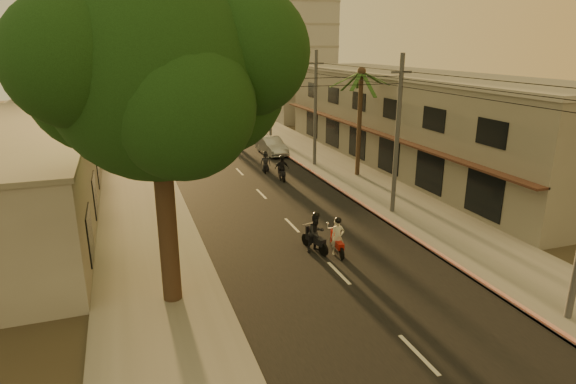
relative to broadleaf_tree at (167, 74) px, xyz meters
name	(u,v)px	position (x,y,z in m)	size (l,w,h in m)	color
ground	(360,295)	(6.61, -2.14, -8.48)	(160.00, 160.00, 0.00)	#383023
road	(240,172)	(6.61, 17.86, -8.47)	(10.00, 140.00, 0.02)	black
sidewalk_right	(329,164)	(14.11, 17.86, -8.42)	(5.00, 140.00, 0.12)	slate
sidewalk_left	(138,180)	(-0.89, 17.86, -8.42)	(5.00, 140.00, 0.12)	slate
curb_stripe	(327,182)	(11.71, 12.86, -8.38)	(0.20, 60.00, 0.20)	red
shophouse_row	(414,119)	(20.57, 15.86, -4.83)	(8.80, 34.20, 7.30)	gray
left_building	(16,174)	(-7.37, 11.86, -5.88)	(8.20, 24.20, 5.20)	#A19C91
distant_tower	(285,11)	(22.61, 53.86, 5.52)	(12.10, 12.10, 28.00)	#B7B5B2
broadleaf_tree	(167,74)	(0.00, 0.00, 0.00)	(9.60, 8.70, 12.10)	black
palm_tree	(361,78)	(14.61, 13.86, -1.33)	(5.00, 5.00, 8.20)	black
utility_poles	(316,83)	(12.81, 17.86, -1.94)	(1.20, 48.26, 9.00)	#38383A
filler_right	(298,95)	(20.61, 42.86, -5.48)	(8.00, 14.00, 6.00)	#A19C91
filler_left_near	(56,125)	(-7.39, 31.86, -6.28)	(8.00, 14.00, 4.40)	#A19C91
filler_left_far	(70,93)	(-7.39, 49.86, -4.98)	(8.00, 14.00, 7.00)	#A19C91
scooter_red	(337,238)	(7.37, 1.68, -7.66)	(0.78, 1.89, 1.86)	black
scooter_mid_a	(316,233)	(6.54, 2.33, -7.57)	(1.24, 1.99, 1.99)	black
scooter_mid_b	(282,169)	(8.94, 14.61, -7.64)	(1.10, 1.90, 1.86)	black
scooter_far_a	(265,162)	(8.50, 17.22, -7.73)	(1.04, 1.63, 1.65)	black
scooter_far_b	(230,134)	(8.52, 29.50, -7.64)	(1.30, 1.84, 1.82)	black
parked_car	(271,146)	(10.76, 22.98, -7.71)	(1.88, 4.75, 1.54)	#96999D
scooter_far_c	(219,130)	(7.84, 31.69, -7.62)	(1.10, 1.91, 1.90)	black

